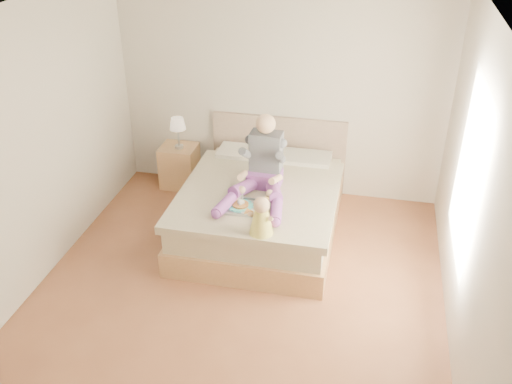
% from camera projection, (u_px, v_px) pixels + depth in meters
% --- Properties ---
extents(room, '(4.02, 4.22, 2.71)m').
position_uv_depth(room, '(247.00, 152.00, 5.00)').
color(room, brown).
rests_on(room, ground).
extents(bed, '(1.70, 2.18, 1.00)m').
position_uv_depth(bed, '(262.00, 205.00, 6.52)').
color(bed, '#A4794C').
rests_on(bed, ground).
extents(nightstand, '(0.46, 0.40, 0.56)m').
position_uv_depth(nightstand, '(180.00, 166.00, 7.45)').
color(nightstand, '#A4794C').
rests_on(nightstand, ground).
extents(lamp, '(0.20, 0.20, 0.41)m').
position_uv_depth(lamp, '(178.00, 125.00, 7.13)').
color(lamp, '#B0B3B7').
rests_on(lamp, nightstand).
extents(adult, '(0.72, 1.03, 0.85)m').
position_uv_depth(adult, '(262.00, 170.00, 6.10)').
color(adult, '#75378A').
rests_on(adult, bed).
extents(tray, '(0.44, 0.35, 0.12)m').
position_uv_depth(tray, '(249.00, 206.00, 5.88)').
color(tray, '#B0B3B7').
rests_on(tray, bed).
extents(baby, '(0.26, 0.35, 0.39)m').
position_uv_depth(baby, '(262.00, 218.00, 5.43)').
color(baby, '#E1D547').
rests_on(baby, bed).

